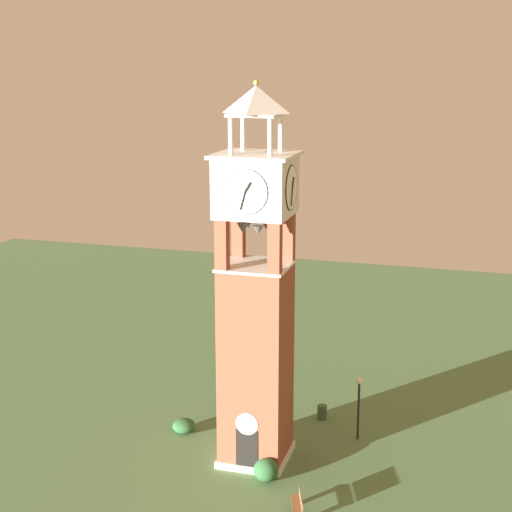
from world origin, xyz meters
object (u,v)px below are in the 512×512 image
object	(u,v)px
park_bench	(298,504)
lamp_post	(359,396)
trash_bin	(322,412)
clock_tower	(256,310)

from	to	relation	value
park_bench	lamp_post	xyz separation A→B (m)	(1.37, 7.76, 1.95)
park_bench	lamp_post	size ratio (longest dim) A/B	0.48
trash_bin	lamp_post	bearing A→B (deg)	-38.10
clock_tower	lamp_post	world-z (taller)	clock_tower
lamp_post	trash_bin	size ratio (longest dim) A/B	4.32
clock_tower	park_bench	xyz separation A→B (m)	(3.18, -4.32, -7.27)
park_bench	lamp_post	distance (m)	8.11
clock_tower	trash_bin	distance (m)	9.30
lamp_post	trash_bin	distance (m)	3.53
clock_tower	lamp_post	xyz separation A→B (m)	(4.55, 3.44, -5.33)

